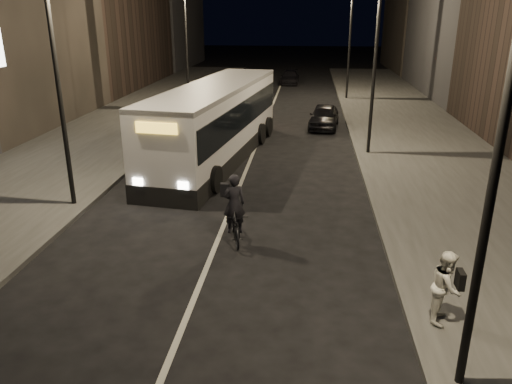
% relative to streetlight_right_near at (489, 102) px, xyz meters
% --- Properties ---
extents(ground, '(180.00, 180.00, 0.00)m').
position_rel_streetlight_right_near_xyz_m(ground, '(-5.33, 4.00, -5.36)').
color(ground, black).
rests_on(ground, ground).
extents(sidewalk_right, '(7.00, 70.00, 0.16)m').
position_rel_streetlight_right_near_xyz_m(sidewalk_right, '(3.17, 18.00, -5.28)').
color(sidewalk_right, '#32322F').
rests_on(sidewalk_right, ground).
extents(sidewalk_left, '(7.00, 70.00, 0.16)m').
position_rel_streetlight_right_near_xyz_m(sidewalk_left, '(-13.83, 18.00, -5.28)').
color(sidewalk_left, '#32322F').
rests_on(sidewalk_left, ground).
extents(streetlight_right_near, '(1.20, 0.44, 8.12)m').
position_rel_streetlight_right_near_xyz_m(streetlight_right_near, '(0.00, 0.00, 0.00)').
color(streetlight_right_near, black).
rests_on(streetlight_right_near, sidewalk_right).
extents(streetlight_right_mid, '(1.20, 0.44, 8.12)m').
position_rel_streetlight_right_near_xyz_m(streetlight_right_mid, '(0.00, 16.00, 0.00)').
color(streetlight_right_mid, black).
rests_on(streetlight_right_mid, sidewalk_right).
extents(streetlight_right_far, '(1.20, 0.44, 8.12)m').
position_rel_streetlight_right_near_xyz_m(streetlight_right_far, '(0.00, 32.00, 0.00)').
color(streetlight_right_far, black).
rests_on(streetlight_right_far, sidewalk_right).
extents(streetlight_left_near, '(1.20, 0.44, 8.12)m').
position_rel_streetlight_right_near_xyz_m(streetlight_left_near, '(-10.66, 8.00, 0.00)').
color(streetlight_left_near, black).
rests_on(streetlight_left_near, sidewalk_left).
extents(streetlight_left_far, '(1.20, 0.44, 8.12)m').
position_rel_streetlight_right_near_xyz_m(streetlight_left_far, '(-10.66, 26.00, 0.00)').
color(streetlight_left_far, black).
rests_on(streetlight_left_far, sidewalk_left).
extents(city_bus, '(4.41, 13.14, 3.48)m').
position_rel_streetlight_right_near_xyz_m(city_bus, '(-6.93, 14.68, -3.47)').
color(city_bus, silver).
rests_on(city_bus, ground).
extents(cyclist_on_bicycle, '(1.13, 2.02, 2.20)m').
position_rel_streetlight_right_near_xyz_m(cyclist_on_bicycle, '(-4.79, 5.83, -4.63)').
color(cyclist_on_bicycle, black).
rests_on(cyclist_on_bicycle, ground).
extents(pedestrian_woman, '(0.87, 0.98, 1.67)m').
position_rel_streetlight_right_near_xyz_m(pedestrian_woman, '(0.42, 2.00, -4.37)').
color(pedestrian_woman, silver).
rests_on(pedestrian_woman, sidewalk_right).
extents(car_near, '(2.05, 4.19, 1.38)m').
position_rel_streetlight_right_near_xyz_m(car_near, '(-1.73, 21.85, -4.67)').
color(car_near, black).
rests_on(car_near, ground).
extents(car_mid, '(1.70, 4.49, 1.46)m').
position_rel_streetlight_right_near_xyz_m(car_mid, '(-6.90, 33.82, -4.63)').
color(car_mid, '#333336').
rests_on(car_mid, ground).
extents(car_far, '(1.70, 4.13, 1.20)m').
position_rel_streetlight_right_near_xyz_m(car_far, '(-4.53, 40.69, -4.76)').
color(car_far, black).
rests_on(car_far, ground).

